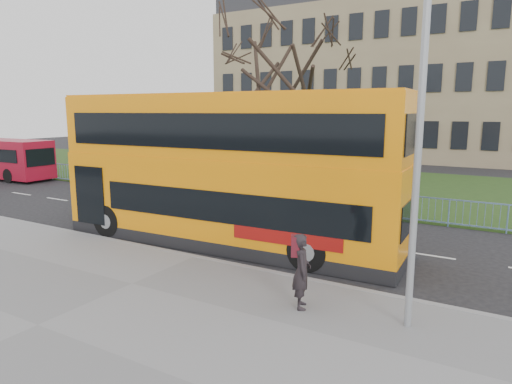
% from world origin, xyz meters
% --- Properties ---
extents(ground, '(120.00, 120.00, 0.00)m').
position_xyz_m(ground, '(0.00, 0.00, 0.00)').
color(ground, black).
rests_on(ground, ground).
extents(pavement, '(80.00, 10.50, 0.12)m').
position_xyz_m(pavement, '(0.00, -6.75, 0.06)').
color(pavement, slate).
rests_on(pavement, ground).
extents(kerb, '(80.00, 0.20, 0.14)m').
position_xyz_m(kerb, '(0.00, -1.55, 0.07)').
color(kerb, gray).
rests_on(kerb, ground).
extents(grass_verge, '(80.00, 15.40, 0.08)m').
position_xyz_m(grass_verge, '(0.00, 14.30, 0.04)').
color(grass_verge, '#203814').
rests_on(grass_verge, ground).
extents(guard_railing, '(40.00, 0.12, 1.10)m').
position_xyz_m(guard_railing, '(0.00, 6.60, 0.55)').
color(guard_railing, '#6D92C1').
rests_on(guard_railing, ground).
extents(bare_tree, '(7.60, 7.60, 10.86)m').
position_xyz_m(bare_tree, '(-3.00, 10.00, 5.51)').
color(bare_tree, black).
rests_on(bare_tree, grass_verge).
extents(civic_building, '(30.00, 15.00, 14.00)m').
position_xyz_m(civic_building, '(-5.00, 35.00, 7.00)').
color(civic_building, '#837053').
rests_on(civic_building, ground).
extents(yellow_bus, '(11.85, 3.29, 4.92)m').
position_xyz_m(yellow_bus, '(-0.14, 0.39, 2.64)').
color(yellow_bus, orange).
rests_on(yellow_bus, ground).
extents(pedestrian, '(0.64, 0.73, 1.69)m').
position_xyz_m(pedestrian, '(4.30, -3.23, 0.97)').
color(pedestrian, black).
rests_on(pedestrian, pavement).
extents(street_lamp, '(1.51, 0.26, 7.13)m').
position_xyz_m(street_lamp, '(6.46, -2.95, 4.03)').
color(street_lamp, '#95999D').
rests_on(street_lamp, pavement).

